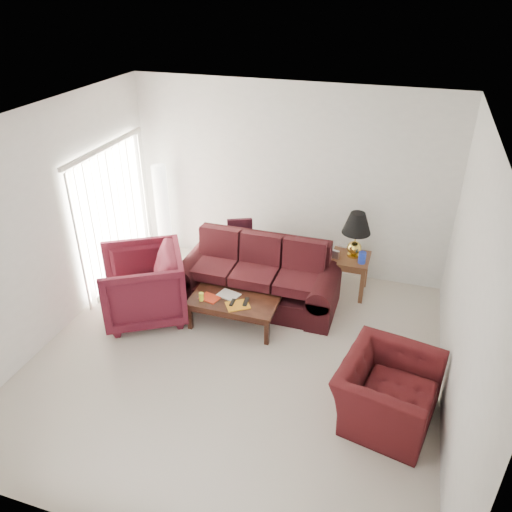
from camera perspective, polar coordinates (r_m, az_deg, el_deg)
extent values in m
plane|color=beige|center=(6.54, -2.32, -11.57)|extent=(5.00, 5.00, 0.00)
cube|color=silver|center=(7.92, -15.93, 4.36)|extent=(0.10, 2.00, 2.16)
cube|color=black|center=(7.96, -1.84, 2.85)|extent=(0.44, 0.34, 0.41)
cube|color=silver|center=(7.48, 8.98, 0.20)|extent=(0.14, 0.08, 0.13)
cylinder|color=#1930A6|center=(7.41, 12.03, -0.18)|extent=(0.13, 0.13, 0.18)
cube|color=silver|center=(7.71, 9.98, 1.18)|extent=(0.16, 0.18, 0.05)
imported|color=#49101C|center=(7.16, -12.80, -3.26)|extent=(1.52, 1.51, 1.02)
imported|color=#3A0D0F|center=(5.77, 14.76, -14.74)|extent=(1.18, 1.29, 0.73)
cube|color=#B22811|center=(6.89, -5.31, -4.80)|extent=(0.30, 0.25, 0.01)
cube|color=beige|center=(6.93, -3.15, -4.46)|extent=(0.33, 0.28, 0.02)
cube|color=orange|center=(6.72, -2.10, -5.64)|extent=(0.38, 0.36, 0.02)
cube|color=black|center=(6.74, -2.71, -5.31)|extent=(0.05, 0.16, 0.02)
cube|color=black|center=(6.75, -1.16, -5.24)|extent=(0.08, 0.19, 0.02)
cylinder|color=yellow|center=(6.83, -6.27, -4.65)|extent=(0.08, 0.08, 0.12)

